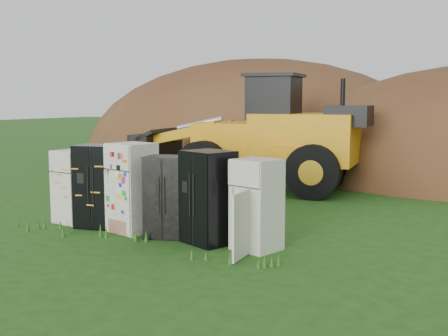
# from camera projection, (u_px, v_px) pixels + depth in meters

# --- Properties ---
(ground) EXTENTS (120.00, 120.00, 0.00)m
(ground) POSITION_uv_depth(u_px,v_px,m) (156.00, 235.00, 11.87)
(ground) COLOR #1B4D14
(ground) RESTS_ON ground
(fridge_leftmost) EXTENTS (0.79, 0.76, 1.69)m
(fridge_leftmost) POSITION_uv_depth(u_px,v_px,m) (74.00, 187.00, 12.97)
(fridge_leftmost) COLOR white
(fridge_leftmost) RESTS_ON ground
(fridge_black_side) EXTENTS (1.12, 0.98, 1.85)m
(fridge_black_side) POSITION_uv_depth(u_px,v_px,m) (100.00, 186.00, 12.53)
(fridge_black_side) COLOR black
(fridge_black_side) RESTS_ON ground
(fridge_sticker) EXTENTS (0.99, 0.93, 1.92)m
(fridge_sticker) POSITION_uv_depth(u_px,v_px,m) (132.00, 188.00, 12.06)
(fridge_sticker) COLOR white
(fridge_sticker) RESTS_ON ground
(fridge_dark_mid) EXTENTS (1.05, 0.95, 1.69)m
(fridge_dark_mid) POSITION_uv_depth(u_px,v_px,m) (168.00, 197.00, 11.62)
(fridge_dark_mid) COLOR black
(fridge_dark_mid) RESTS_ON ground
(fridge_black_right) EXTENTS (1.12, 1.03, 1.85)m
(fridge_black_right) POSITION_uv_depth(u_px,v_px,m) (209.00, 197.00, 11.09)
(fridge_black_right) COLOR black
(fridge_black_right) RESTS_ON ground
(fridge_open_door) EXTENTS (0.93, 0.89, 1.74)m
(fridge_open_door) POSITION_uv_depth(u_px,v_px,m) (257.00, 205.00, 10.61)
(fridge_open_door) COLOR white
(fridge_open_door) RESTS_ON ground
(wheel_loader) EXTENTS (7.91, 4.22, 3.64)m
(wheel_loader) POSITION_uv_depth(u_px,v_px,m) (246.00, 132.00, 17.93)
(wheel_loader) COLOR orange
(wheel_loader) RESTS_ON ground
(dirt_mound_left) EXTENTS (18.17, 13.63, 9.55)m
(dirt_mound_left) POSITION_uv_depth(u_px,v_px,m) (256.00, 158.00, 27.29)
(dirt_mound_left) COLOR #4A2817
(dirt_mound_left) RESTS_ON ground
(dirt_mound_back) EXTENTS (19.23, 12.82, 6.44)m
(dirt_mound_back) POSITION_uv_depth(u_px,v_px,m) (392.00, 158.00, 27.42)
(dirt_mound_back) COLOR #4A2817
(dirt_mound_back) RESTS_ON ground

